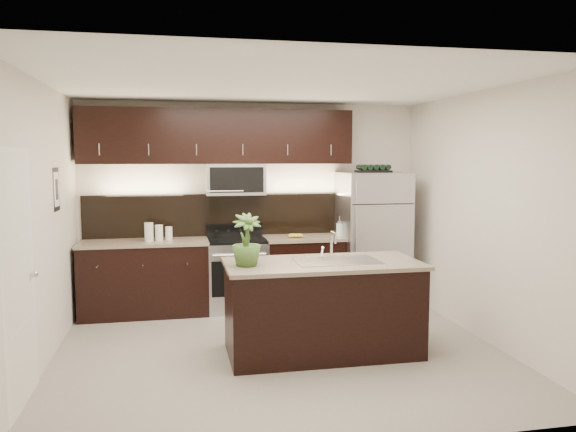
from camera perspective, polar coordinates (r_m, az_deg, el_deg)
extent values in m
plane|color=gray|center=(5.92, -0.86, -13.60)|extent=(4.50, 4.50, 0.00)
cube|color=beige|center=(7.58, -3.64, 1.17)|extent=(4.50, 0.02, 2.70)
cube|color=beige|center=(3.68, 4.81, -3.96)|extent=(4.50, 0.02, 2.70)
cube|color=beige|center=(5.66, -23.91, -0.97)|extent=(0.02, 4.00, 2.70)
cube|color=beige|center=(6.41, 19.29, -0.03)|extent=(0.02, 4.00, 2.70)
cube|color=white|center=(5.62, -0.91, 13.29)|extent=(4.50, 4.00, 0.02)
cube|color=silver|center=(4.94, -25.52, -6.00)|extent=(0.04, 0.80, 2.02)
sphere|color=silver|center=(5.24, -24.34, -5.40)|extent=(0.06, 0.06, 0.06)
cube|color=black|center=(6.36, -22.46, 2.52)|extent=(0.01, 0.32, 0.46)
cube|color=white|center=(6.36, -22.43, 2.52)|extent=(0.00, 0.24, 0.36)
cube|color=black|center=(7.35, -14.33, -6.26)|extent=(1.57, 0.62, 0.90)
cube|color=black|center=(7.54, 2.11, -5.76)|extent=(1.16, 0.62, 0.90)
cube|color=#B2B2B7|center=(7.38, -5.20, -6.04)|extent=(0.76, 0.62, 0.90)
cube|color=black|center=(7.29, -5.24, -2.47)|extent=(0.76, 0.60, 0.03)
cube|color=tan|center=(7.26, -14.42, -2.63)|extent=(1.59, 0.65, 0.04)
cube|color=tan|center=(7.46, 2.12, -2.23)|extent=(1.18, 0.65, 0.04)
cube|color=black|center=(7.53, -7.05, 0.11)|extent=(3.49, 0.02, 0.56)
cube|color=#B2B2B7|center=(7.33, -5.39, 3.74)|extent=(0.76, 0.40, 0.40)
cube|color=black|center=(7.35, -7.07, 8.01)|extent=(3.49, 0.33, 0.70)
cube|color=black|center=(5.77, 3.51, -9.45)|extent=(1.90, 0.90, 0.90)
cube|color=tan|center=(5.66, 3.54, -4.86)|extent=(1.96, 0.96, 0.04)
cube|color=silver|center=(5.70, 5.00, -4.54)|extent=(0.84, 0.50, 0.01)
cylinder|color=silver|center=(5.88, 4.43, -3.08)|extent=(0.03, 0.03, 0.24)
cylinder|color=silver|center=(5.79, 4.63, -1.72)|extent=(0.02, 0.14, 0.02)
cylinder|color=silver|center=(5.73, 4.82, -2.31)|extent=(0.02, 0.02, 0.10)
cube|color=#B2B2B7|center=(7.65, 8.55, -2.29)|extent=(0.86, 0.78, 1.78)
cube|color=black|center=(7.57, 8.66, 4.51)|extent=(0.44, 0.27, 0.03)
cylinder|color=black|center=(7.52, 7.46, 4.91)|extent=(0.07, 0.25, 0.07)
cylinder|color=black|center=(7.54, 8.06, 4.91)|extent=(0.07, 0.25, 0.07)
cylinder|color=black|center=(7.57, 8.67, 4.90)|extent=(0.07, 0.25, 0.07)
cylinder|color=black|center=(7.60, 9.26, 4.90)|extent=(0.07, 0.25, 0.07)
cylinder|color=black|center=(7.63, 9.85, 4.89)|extent=(0.07, 0.25, 0.07)
imported|color=#3C5E25|center=(5.41, -4.23, -2.44)|extent=(0.32, 0.32, 0.51)
cylinder|color=silver|center=(7.19, -13.95, -1.59)|extent=(0.11, 0.11, 0.24)
cylinder|color=silver|center=(7.23, -12.98, -1.68)|extent=(0.10, 0.10, 0.20)
cylinder|color=silver|center=(7.28, -12.02, -1.73)|extent=(0.09, 0.09, 0.17)
cylinder|color=silver|center=(7.50, 5.25, -1.38)|extent=(0.09, 0.09, 0.17)
cylinder|color=silver|center=(7.49, 5.26, -0.65)|extent=(0.09, 0.09, 0.02)
cylinder|color=silver|center=(7.48, 5.26, -0.33)|extent=(0.01, 0.01, 0.07)
ellipsoid|color=gold|center=(7.32, 0.36, -1.98)|extent=(0.22, 0.18, 0.06)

